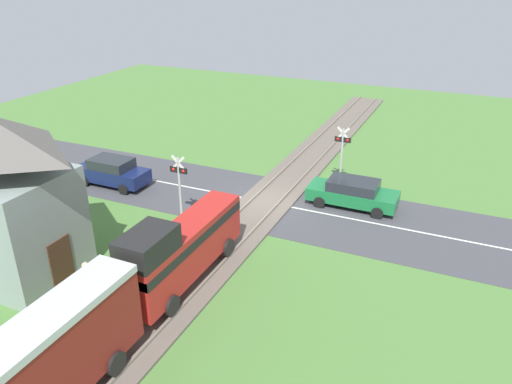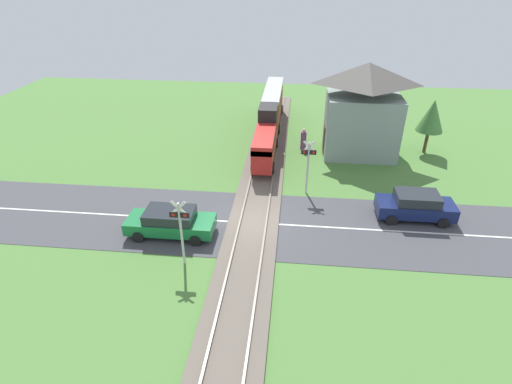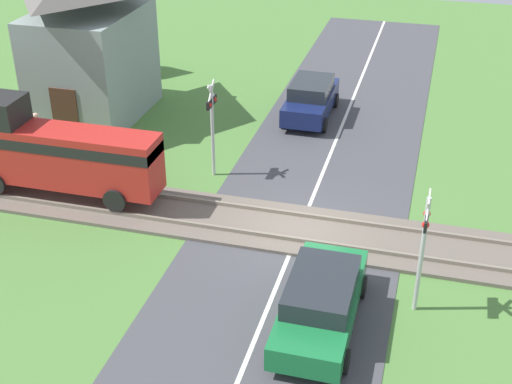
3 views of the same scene
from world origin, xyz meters
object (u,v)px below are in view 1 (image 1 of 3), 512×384
Objects in this scene: car_near_crossing at (353,193)px; pedestrian_by_station at (88,284)px; crossing_signal_west_approach at (342,149)px; station_building at (1,200)px; train at (110,308)px; car_far_side at (112,171)px; crossing_signal_east_approach at (179,181)px.

car_near_crossing is 2.70× the size of pedestrian_by_station.
crossing_signal_west_approach is 0.52× the size of station_building.
train is 16.35m from crossing_signal_west_approach.
pedestrian_by_station is (6.90, 11.89, 0.00)m from car_near_crossing.
station_building is 3.95× the size of pedestrian_by_station.
crossing_signal_east_approach is at bearing 159.11° from car_far_side.
car_far_side is at bearing -76.56° from station_building.
train is 14.47m from car_near_crossing.
crossing_signal_west_approach reaches higher than car_near_crossing.
car_near_crossing is 13.38m from car_far_side.
pedestrian_by_station is (-6.17, 9.01, -0.06)m from car_far_side.
crossing_signal_west_approach is at bearing -127.96° from crossing_signal_east_approach.
pedestrian_by_station is (5.61, 14.17, -1.43)m from crossing_signal_west_approach.
car_far_side is 0.63× the size of station_building.
pedestrian_by_station is at bearing 175.60° from station_building.
car_near_crossing is 1.32× the size of crossing_signal_east_approach.
car_far_side reaches higher than car_near_crossing.
crossing_signal_east_approach is at bearing 36.02° from car_near_crossing.
crossing_signal_east_approach is 6.88m from pedestrian_by_station.
crossing_signal_west_approach reaches higher than car_far_side.
station_building is (3.90, 6.41, 1.07)m from crossing_signal_east_approach.
station_building reaches higher than car_far_side.
car_far_side is 6.54m from crossing_signal_east_approach.
crossing_signal_west_approach is at bearing -125.00° from station_building.
train is at bearing 108.56° from crossing_signal_east_approach.
train is 9.13m from crossing_signal_east_approach.
crossing_signal_east_approach is 7.58m from station_building.
car_near_crossing is 8.89m from crossing_signal_east_approach.
car_far_side is at bearing 12.43° from car_near_crossing.
train is 7.29m from station_building.
train is 3.31× the size of car_near_crossing.
crossing_signal_east_approach reaches higher than car_far_side.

